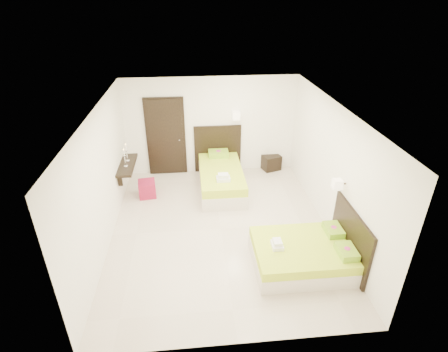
{
  "coord_description": "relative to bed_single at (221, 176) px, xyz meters",
  "views": [
    {
      "loc": [
        -0.52,
        -5.99,
        4.46
      ],
      "look_at": [
        0.1,
        0.3,
        1.1
      ],
      "focal_mm": 28.0,
      "sensor_mm": 36.0,
      "label": 1
    }
  ],
  "objects": [
    {
      "name": "door",
      "position": [
        -1.37,
        0.92,
        0.74
      ],
      "size": [
        1.02,
        0.15,
        2.14
      ],
      "color": "black",
      "rests_on": "ground"
    },
    {
      "name": "floor",
      "position": [
        -0.17,
        -1.78,
        -0.31
      ],
      "size": [
        5.5,
        5.5,
        0.0
      ],
      "primitive_type": "plane",
      "color": "beige",
      "rests_on": "ground"
    },
    {
      "name": "console_shelf",
      "position": [
        -2.25,
        -0.18,
        0.5
      ],
      "size": [
        0.35,
        1.2,
        0.78
      ],
      "color": "black",
      "rests_on": "ground"
    },
    {
      "name": "bed_single",
      "position": [
        0.0,
        0.0,
        0.0
      ],
      "size": [
        1.26,
        2.11,
        1.74
      ],
      "color": "beige",
      "rests_on": "ground"
    },
    {
      "name": "ottoman",
      "position": [
        -1.83,
        -0.27,
        -0.11
      ],
      "size": [
        0.45,
        0.45,
        0.4
      ],
      "primitive_type": "cube",
      "rotation": [
        0.0,
        0.0,
        0.13
      ],
      "color": "maroon",
      "rests_on": "ground"
    },
    {
      "name": "bed_double",
      "position": [
        1.28,
        -3.02,
        -0.05
      ],
      "size": [
        1.75,
        1.49,
        1.45
      ],
      "color": "beige",
      "rests_on": "ground"
    },
    {
      "name": "nightstand",
      "position": [
        1.49,
        0.89,
        -0.11
      ],
      "size": [
        0.57,
        0.54,
        0.42
      ],
      "primitive_type": "cube",
      "rotation": [
        0.0,
        0.0,
        0.3
      ],
      "color": "black",
      "rests_on": "ground"
    }
  ]
}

